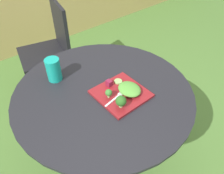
% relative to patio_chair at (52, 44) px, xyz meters
% --- Properties ---
extents(ground_plane, '(12.00, 12.00, 0.00)m').
position_rel_patio_chair_xyz_m(ground_plane, '(-0.18, -1.02, -0.53)').
color(ground_plane, '#4C7533').
extents(patio_table, '(1.01, 1.01, 0.76)m').
position_rel_patio_chair_xyz_m(patio_table, '(-0.18, -1.02, -0.01)').
color(patio_table, black).
rests_on(patio_table, ground_plane).
extents(patio_chair, '(0.53, 0.53, 0.90)m').
position_rel_patio_chair_xyz_m(patio_chair, '(0.00, 0.00, 0.00)').
color(patio_chair, black).
rests_on(patio_chair, ground_plane).
extents(salad_plate, '(0.26, 0.26, 0.01)m').
position_rel_patio_chair_xyz_m(salad_plate, '(-0.12, -1.11, 0.24)').
color(salad_plate, maroon).
rests_on(salad_plate, patio_table).
extents(drinking_glass, '(0.08, 0.08, 0.14)m').
position_rel_patio_chair_xyz_m(drinking_glass, '(-0.33, -0.76, 0.29)').
color(drinking_glass, '#149989').
rests_on(drinking_glass, patio_table).
extents(fork, '(0.15, 0.04, 0.00)m').
position_rel_patio_chair_xyz_m(fork, '(-0.16, -1.13, 0.25)').
color(fork, silver).
rests_on(fork, salad_plate).
extents(lettuce_mound, '(0.11, 0.13, 0.04)m').
position_rel_patio_chair_xyz_m(lettuce_mound, '(-0.08, -1.14, 0.26)').
color(lettuce_mound, '#519338').
rests_on(lettuce_mound, salad_plate).
extents(broccoli_floret_0, '(0.04, 0.04, 0.05)m').
position_rel_patio_chair_xyz_m(broccoli_floret_0, '(-0.20, -1.10, 0.28)').
color(broccoli_floret_0, '#99B770').
rests_on(broccoli_floret_0, salad_plate).
extents(broccoli_floret_1, '(0.06, 0.06, 0.07)m').
position_rel_patio_chair_xyz_m(broccoli_floret_1, '(-0.19, -1.19, 0.28)').
color(broccoli_floret_1, '#99B770').
rests_on(broccoli_floret_1, salad_plate).
extents(cucumber_slice_0, '(0.05, 0.05, 0.01)m').
position_rel_patio_chair_xyz_m(cucumber_slice_0, '(-0.08, -1.03, 0.25)').
color(cucumber_slice_0, '#8EB766').
rests_on(cucumber_slice_0, salad_plate).
extents(beet_chunk_0, '(0.03, 0.03, 0.03)m').
position_rel_patio_chair_xyz_m(beet_chunk_0, '(-0.13, -1.03, 0.26)').
color(beet_chunk_0, maroon).
rests_on(beet_chunk_0, salad_plate).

